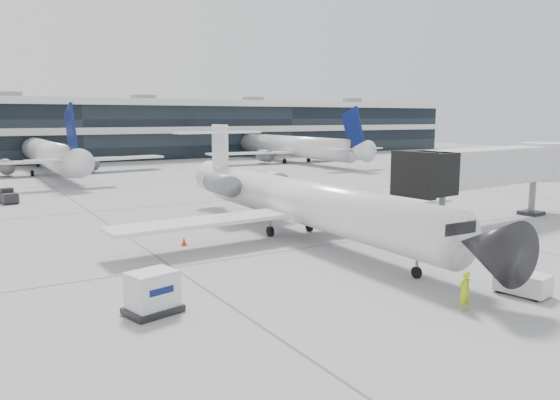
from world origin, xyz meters
TOP-DOWN VIEW (x-y plane):
  - ground at (0.00, 0.00)m, footprint 220.00×220.00m
  - terminal at (0.00, 82.00)m, footprint 170.00×22.00m
  - bg_jet_center at (-8.00, 55.00)m, footprint 32.00×40.00m
  - bg_jet_right at (32.00, 55.00)m, footprint 32.00×40.00m
  - regional_jet at (-0.14, 2.82)m, footprint 25.38×31.56m
  - jet_bridge at (15.73, -0.41)m, footprint 18.17×4.95m
  - ramp_worker at (-1.91, -12.39)m, footprint 0.63×0.44m
  - baggage_tug at (1.99, -12.29)m, footprint 1.72×2.43m
  - cargo_uld at (-13.09, -6.10)m, footprint 2.44×2.03m
  - traffic_cone at (-7.64, 4.49)m, footprint 0.38×0.38m
  - far_tug at (-15.47, 28.82)m, footprint 1.68×2.37m

SIDE VIEW (x-z plane):
  - ground at x=0.00m, z-range 0.00..0.00m
  - bg_jet_center at x=-8.00m, z-range -4.80..4.80m
  - bg_jet_right at x=32.00m, z-range -4.80..4.80m
  - traffic_cone at x=-7.64m, z-range -0.01..0.51m
  - far_tug at x=-15.47m, z-range -0.07..1.31m
  - baggage_tug at x=1.99m, z-range -0.07..1.34m
  - ramp_worker at x=-1.91m, z-range 0.00..1.68m
  - cargo_uld at x=-13.09m, z-range 0.00..1.74m
  - regional_jet at x=-0.14m, z-range -1.16..6.15m
  - jet_bridge at x=15.73m, z-range 1.33..7.16m
  - terminal at x=0.00m, z-range 0.00..10.00m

